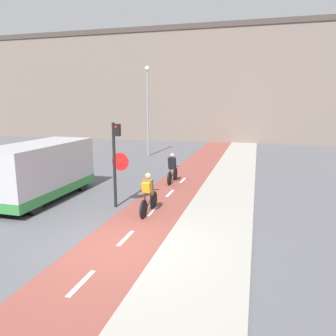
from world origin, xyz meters
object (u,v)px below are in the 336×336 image
cyclist_near (148,194)px  cyclist_far (172,169)px  van (40,172)px  traffic_light_pole (116,156)px  street_lamp_far (148,102)px

cyclist_near → cyclist_far: size_ratio=1.01×
van → cyclist_far: bearing=43.1°
traffic_light_pole → cyclist_near: (1.36, -0.42, -1.26)m
cyclist_near → street_lamp_far: bearing=108.7°
street_lamp_far → cyclist_near: bearing=-71.3°
street_lamp_far → van: (-0.60, -11.76, -2.84)m
cyclist_near → cyclist_far: bearing=94.1°
van → traffic_light_pole: bearing=-2.6°
traffic_light_pole → cyclist_near: 1.90m
cyclist_near → van: van is taller
street_lamp_far → cyclist_near: (4.17, -12.33, -3.26)m
traffic_light_pole → van: traffic_light_pole is taller
traffic_light_pole → van: size_ratio=0.62×
street_lamp_far → cyclist_near: size_ratio=3.61×
cyclist_far → street_lamp_far: bearing=116.7°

